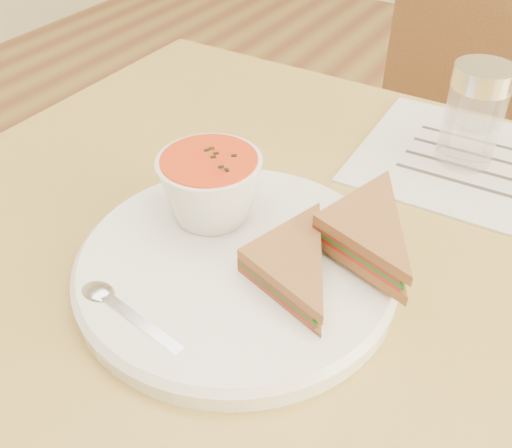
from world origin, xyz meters
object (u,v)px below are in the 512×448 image
Objects in this scene: plate at (236,266)px; condiment_shaker at (473,117)px; chair_far at (395,205)px; dining_table at (333,446)px; soup_bowl at (211,190)px.

plate is 0.34m from condiment_shaker.
plate is at bearing 109.16° from chair_far.
dining_table is 9.75× the size of soup_bowl.
chair_far is 0.71m from soup_bowl.
plate is 2.47× the size of condiment_shaker.
chair_far reaches higher than dining_table.
condiment_shaker reaches higher than plate.
soup_bowl is 0.32m from condiment_shaker.
soup_bowl reaches higher than chair_far.
dining_table is at bearing 119.07° from chair_far.
dining_table is 8.14× the size of condiment_shaker.
dining_table is 0.45m from soup_bowl.
condiment_shaker reaches higher than chair_far.
plate is (-0.09, -0.10, 0.38)m from dining_table.
condiment_shaker reaches higher than dining_table.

